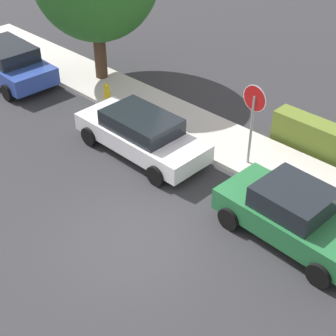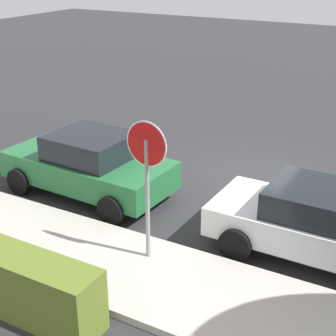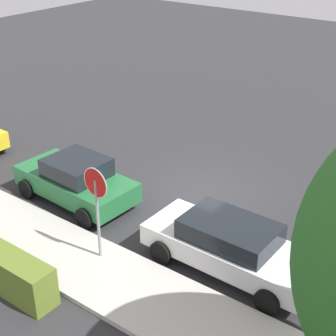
{
  "view_description": "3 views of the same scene",
  "coord_description": "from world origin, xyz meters",
  "px_view_note": "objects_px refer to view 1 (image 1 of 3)",
  "views": [
    {
      "loc": [
        7.38,
        -6.53,
        9.21
      ],
      "look_at": [
        -0.37,
        1.58,
        1.25
      ],
      "focal_mm": 55.0,
      "sensor_mm": 36.0,
      "label": 1
    },
    {
      "loc": [
        -4.21,
        11.57,
        5.37
      ],
      "look_at": [
        1.09,
        2.17,
        0.78
      ],
      "focal_mm": 55.0,
      "sensor_mm": 36.0,
      "label": 2
    },
    {
      "loc": [
        -8.0,
        12.53,
        8.47
      ],
      "look_at": [
        0.56,
        1.04,
        1.14
      ],
      "focal_mm": 55.0,
      "sensor_mm": 36.0,
      "label": 3
    }
  ],
  "objects_px": {
    "stop_sign": "(253,112)",
    "parked_car_white": "(141,133)",
    "parked_car_green": "(294,215)",
    "fire_hydrant": "(107,92)",
    "parked_car_blue": "(8,62)"
  },
  "relations": [
    {
      "from": "stop_sign",
      "to": "parked_car_white",
      "type": "distance_m",
      "value": 3.6
    },
    {
      "from": "parked_car_green",
      "to": "parked_car_white",
      "type": "bearing_deg",
      "value": 179.15
    },
    {
      "from": "fire_hydrant",
      "to": "parked_car_blue",
      "type": "bearing_deg",
      "value": -159.82
    },
    {
      "from": "stop_sign",
      "to": "parked_car_blue",
      "type": "height_order",
      "value": "stop_sign"
    },
    {
      "from": "parked_car_green",
      "to": "fire_hydrant",
      "type": "bearing_deg",
      "value": 169.76
    },
    {
      "from": "parked_car_green",
      "to": "parked_car_blue",
      "type": "height_order",
      "value": "parked_car_blue"
    },
    {
      "from": "parked_car_green",
      "to": "parked_car_blue",
      "type": "bearing_deg",
      "value": 179.54
    },
    {
      "from": "parked_car_green",
      "to": "fire_hydrant",
      "type": "relative_size",
      "value": 5.74
    },
    {
      "from": "parked_car_white",
      "to": "fire_hydrant",
      "type": "bearing_deg",
      "value": 155.92
    },
    {
      "from": "stop_sign",
      "to": "parked_car_white",
      "type": "bearing_deg",
      "value": -149.07
    },
    {
      "from": "stop_sign",
      "to": "parked_car_blue",
      "type": "distance_m",
      "value": 10.85
    },
    {
      "from": "stop_sign",
      "to": "parked_car_green",
      "type": "xyz_separation_m",
      "value": [
        2.74,
        -1.83,
        -1.16
      ]
    },
    {
      "from": "parked_car_green",
      "to": "parked_car_white",
      "type": "height_order",
      "value": "parked_car_green"
    },
    {
      "from": "stop_sign",
      "to": "parked_car_green",
      "type": "bearing_deg",
      "value": -33.79
    },
    {
      "from": "stop_sign",
      "to": "fire_hydrant",
      "type": "bearing_deg",
      "value": -178.43
    }
  ]
}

